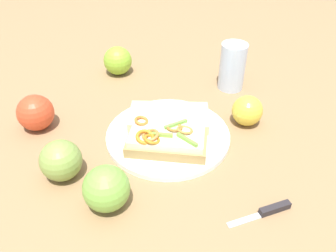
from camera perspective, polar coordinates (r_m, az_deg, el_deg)
name	(u,v)px	position (r m, az deg, el deg)	size (l,w,h in m)	color
ground_plane	(168,137)	(0.76, 0.00, -1.90)	(2.00, 2.00, 0.00)	#906E48
plate	(168,135)	(0.76, 0.00, -1.55)	(0.27, 0.27, 0.01)	white
sandwich	(165,139)	(0.71, -0.54, -2.17)	(0.17, 0.11, 0.05)	#A9874E
bread_slice_side	(170,117)	(0.78, 0.41, 1.45)	(0.18, 0.10, 0.02)	beige
apple_0	(106,188)	(0.61, -10.22, -10.19)	(0.08, 0.08, 0.08)	#75AD42
apple_1	(36,113)	(0.82, -21.19, 2.08)	(0.08, 0.08, 0.08)	#D04324
apple_2	(247,111)	(0.81, 13.06, 2.51)	(0.07, 0.07, 0.07)	gold
apple_3	(61,160)	(0.68, -17.40, -5.47)	(0.08, 0.08, 0.08)	#809E46
apple_4	(118,61)	(1.00, -8.37, 10.71)	(0.08, 0.08, 0.08)	#86BC30
drinking_glass	(232,67)	(0.93, 10.67, 9.69)	(0.07, 0.07, 0.13)	silver
knife	(268,211)	(0.64, 16.33, -13.42)	(0.12, 0.06, 0.01)	silver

